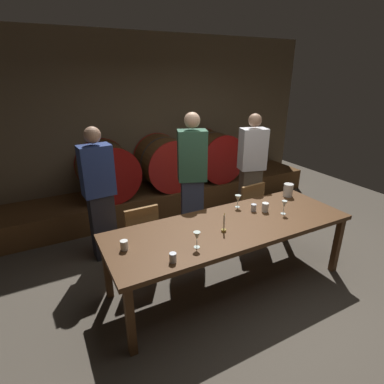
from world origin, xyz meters
TOP-DOWN VIEW (x-y plane):
  - ground_plane at (0.00, 0.00)m, footprint 8.31×8.31m
  - back_wall at (0.00, 2.89)m, footprint 6.39×0.24m
  - barrel_shelf at (0.00, 2.34)m, footprint 5.75×0.90m
  - wine_barrel_left at (-1.00, 2.34)m, footprint 0.90×0.80m
  - wine_barrel_center at (0.01, 2.34)m, footprint 0.90×0.80m
  - wine_barrel_right at (0.98, 2.34)m, footprint 0.90×0.80m
  - dining_table at (-0.21, 0.02)m, footprint 2.74×0.95m
  - chair_left at (-1.01, 0.75)m, footprint 0.41×0.41m
  - chair_right at (0.59, 0.76)m, footprint 0.43×0.43m
  - guest_left at (-1.34, 1.26)m, footprint 0.40×0.27m
  - guest_center at (-0.13, 1.08)m, footprint 0.44×0.36m
  - guest_right at (0.89, 1.08)m, footprint 0.43×0.33m
  - candle_center at (-0.36, -0.08)m, footprint 0.05×0.05m
  - pitcher at (0.93, 0.34)m, footprint 0.13×0.13m
  - wine_glass_left at (-0.76, -0.21)m, footprint 0.07×0.07m
  - wine_glass_center at (0.13, 0.36)m, footprint 0.07×0.07m
  - wine_glass_right at (0.49, -0.05)m, footprint 0.06×0.06m
  - cup_far_left at (-1.38, 0.07)m, footprint 0.07×0.07m
  - cup_center_left at (-1.06, -0.32)m, footprint 0.06×0.06m
  - cup_center_right at (0.23, 0.18)m, footprint 0.06×0.06m
  - cup_far_right at (0.34, 0.10)m, footprint 0.08×0.08m

SIDE VIEW (x-z plane):
  - ground_plane at x=0.00m, z-range 0.00..0.00m
  - barrel_shelf at x=0.00m, z-range 0.00..0.40m
  - chair_left at x=-1.01m, z-range 0.05..0.93m
  - chair_right at x=0.59m, z-range 0.05..0.93m
  - dining_table at x=-0.21m, z-range 0.32..1.09m
  - cup_center_right at x=0.23m, z-range 0.77..0.85m
  - cup_center_left at x=-1.06m, z-range 0.77..0.85m
  - cup_far_left at x=-1.38m, z-range 0.77..0.86m
  - cup_far_right at x=0.34m, z-range 0.77..0.87m
  - candle_center at x=-0.36m, z-range 0.72..0.93m
  - wine_barrel_left at x=-1.00m, z-range 0.40..1.30m
  - wine_barrel_center at x=0.01m, z-range 0.40..1.30m
  - wine_barrel_right at x=0.98m, z-range 0.40..1.30m
  - pitcher at x=0.93m, z-range 0.77..0.94m
  - wine_glass_center at x=0.13m, z-range 0.80..0.95m
  - wine_glass_right at x=0.49m, z-range 0.80..0.97m
  - wine_glass_left at x=-0.76m, z-range 0.80..0.97m
  - guest_left at x=-1.34m, z-range 0.02..1.76m
  - guest_right at x=0.89m, z-range 0.02..1.79m
  - guest_center at x=-0.13m, z-range 0.03..1.88m
  - back_wall at x=0.00m, z-range 0.00..2.93m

